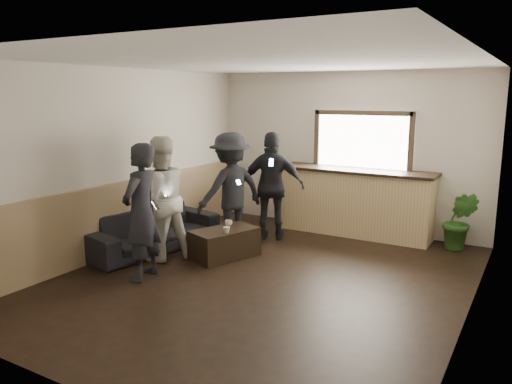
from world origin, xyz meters
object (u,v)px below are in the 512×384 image
Objects in this scene: coffee_table at (225,243)px; cup_b at (227,230)px; person_c at (231,189)px; sofa at (151,229)px; potted_plant at (460,221)px; bar_counter at (355,198)px; person_b at (160,199)px; cup_a at (229,223)px; person_a at (141,212)px; person_d at (272,186)px.

cup_b is at bearing -47.24° from coffee_table.
person_c is (-0.43, 0.77, 0.43)m from cup_b.
cup_b is 0.05× the size of person_c.
coffee_table is at bearing 132.76° from cup_b.
potted_plant is (4.17, 2.42, 0.14)m from sofa.
bar_counter is at bearing 159.77° from person_c.
person_b is at bearing -144.00° from potted_plant.
sofa is at bearing -168.28° from coffee_table.
coffee_table is at bearing -73.87° from cup_a.
potted_plant is 0.51× the size of person_c.
person_b reaches higher than coffee_table.
person_c reaches higher than cup_a.
person_c is at bearing -154.64° from potted_plant.
cup_a is 0.12× the size of potted_plant.
person_c is at bearing 115.27° from coffee_table.
cup_a is 1.17× the size of cup_b.
person_c is (-0.30, 0.63, 0.69)m from coffee_table.
sofa is 1.23× the size of person_a.
person_c is (0.46, 1.16, -0.00)m from person_b.
bar_counter reaches higher than cup_a.
person_d is at bearing 78.97° from cup_a.
person_c is (0.91, 0.88, 0.59)m from sofa.
person_c reaches higher than coffee_table.
person_d reaches higher than potted_plant.
cup_a and cup_b have the same top height.
potted_plant is at bearing 123.75° from person_a.
potted_plant is 0.52× the size of person_a.
bar_counter is 2.77× the size of coffee_table.
cup_b is at bearing -75.68° from sofa.
person_a is at bearing -118.48° from cup_b.
person_d reaches higher than cup_b.
person_c is (-0.24, 0.43, 0.43)m from cup_a.
sofa is at bearing -154.29° from person_a.
person_a is (-0.60, -1.10, 0.42)m from cup_b.
cup_a is 0.06× the size of person_d.
bar_counter is 2.23m from person_c.
person_a reaches higher than coffee_table.
cup_b is 1.43m from person_d.
person_c is at bearing 163.70° from person_a.
sofa is at bearing -134.78° from bar_counter.
bar_counter reaches higher than person_d.
sofa is 1.22× the size of person_d.
sofa is 1.21× the size of person_c.
person_c is 0.74m from person_d.
sofa is at bearing -149.85° from potted_plant.
person_c is at bearing 119.12° from cup_b.
person_a is 0.77m from person_b.
bar_counter is 1.48× the size of person_b.
person_b is at bearing 1.97° from person_c.
sofa is 1.36m from cup_b.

